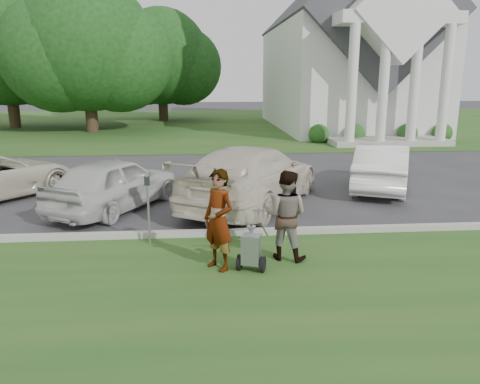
{
  "coord_description": "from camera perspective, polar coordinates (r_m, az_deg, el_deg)",
  "views": [
    {
      "loc": [
        -0.85,
        -9.38,
        3.45
      ],
      "look_at": [
        -0.09,
        0.0,
        1.15
      ],
      "focal_mm": 35.0,
      "sensor_mm": 36.0,
      "label": 1
    }
  ],
  "objects": [
    {
      "name": "ground",
      "position": [
        10.03,
        0.52,
        -6.36
      ],
      "size": [
        120.0,
        120.0,
        0.0
      ],
      "primitive_type": "plane",
      "color": "#333335",
      "rests_on": "ground"
    },
    {
      "name": "grass_strip",
      "position": [
        7.3,
        2.69,
        -14.43
      ],
      "size": [
        80.0,
        7.0,
        0.01
      ],
      "primitive_type": "cube",
      "color": "#204F1B",
      "rests_on": "ground"
    },
    {
      "name": "church_lawn",
      "position": [
        36.55,
        -3.32,
        8.35
      ],
      "size": [
        80.0,
        30.0,
        0.01
      ],
      "primitive_type": "cube",
      "color": "#204F1B",
      "rests_on": "ground"
    },
    {
      "name": "curb",
      "position": [
        10.52,
        0.25,
        -4.95
      ],
      "size": [
        80.0,
        0.18,
        0.15
      ],
      "primitive_type": "cube",
      "color": "#9E9E93",
      "rests_on": "ground"
    },
    {
      "name": "church",
      "position": [
        34.04,
        12.81,
        17.65
      ],
      "size": [
        9.19,
        19.0,
        24.1
      ],
      "color": "white",
      "rests_on": "ground"
    },
    {
      "name": "tree_left",
      "position": [
        32.22,
        -18.21,
        16.07
      ],
      "size": [
        10.63,
        8.4,
        9.71
      ],
      "color": "#332316",
      "rests_on": "ground"
    },
    {
      "name": "tree_far",
      "position": [
        36.87,
        -26.63,
        15.87
      ],
      "size": [
        11.64,
        9.2,
        10.73
      ],
      "color": "#332316",
      "rests_on": "ground"
    },
    {
      "name": "tree_back",
      "position": [
        39.51,
        -9.57,
        15.45
      ],
      "size": [
        9.61,
        7.6,
        8.89
      ],
      "color": "#332316",
      "rests_on": "ground"
    },
    {
      "name": "striping_cart",
      "position": [
        8.56,
        1.39,
        -7.1
      ],
      "size": [
        0.71,
        1.08,
        0.93
      ],
      "rotation": [
        0.0,
        0.0,
        -0.33
      ],
      "color": "black",
      "rests_on": "ground"
    },
    {
      "name": "person_left",
      "position": [
        8.48,
        -2.62,
        -3.53
      ],
      "size": [
        0.78,
        0.81,
        1.86
      ],
      "primitive_type": "imported",
      "rotation": [
        0.0,
        0.0,
        -0.86
      ],
      "color": "#999999",
      "rests_on": "ground"
    },
    {
      "name": "person_right",
      "position": [
        9.01,
        5.59,
        -2.91
      ],
      "size": [
        1.05,
        0.96,
        1.75
      ],
      "primitive_type": "imported",
      "rotation": [
        0.0,
        0.0,
        2.71
      ],
      "color": "#999999",
      "rests_on": "ground"
    },
    {
      "name": "parking_meter_near",
      "position": [
        9.92,
        -11.15,
        -1.12
      ],
      "size": [
        0.11,
        0.1,
        1.5
      ],
      "color": "gray",
      "rests_on": "ground"
    },
    {
      "name": "car_b",
      "position": [
        12.87,
        -15.06,
        1.03
      ],
      "size": [
        3.49,
        4.51,
        1.43
      ],
      "primitive_type": "imported",
      "rotation": [
        0.0,
        0.0,
        2.65
      ],
      "color": "silver",
      "rests_on": "ground"
    },
    {
      "name": "car_c",
      "position": [
        12.82,
        1.42,
        1.97
      ],
      "size": [
        4.83,
        6.12,
        1.66
      ],
      "primitive_type": "imported",
      "rotation": [
        0.0,
        0.0,
        2.63
      ],
      "color": "beige",
      "rests_on": "ground"
    },
    {
      "name": "car_d",
      "position": [
        15.43,
        16.92,
        2.98
      ],
      "size": [
        3.16,
        4.62,
        1.44
      ],
      "primitive_type": "imported",
      "rotation": [
        0.0,
        0.0,
        2.73
      ],
      "color": "white",
      "rests_on": "ground"
    }
  ]
}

